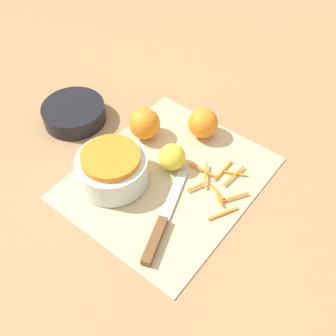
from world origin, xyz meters
The scene contains 9 objects.
ground_plane centered at (0.00, 0.00, 0.00)m, with size 4.00×4.00×0.00m, color #9E754C.
cutting_board centered at (0.00, 0.00, 0.00)m, with size 0.43×0.37×0.01m.
bowl_speckled centered at (-0.08, 0.09, 0.04)m, with size 0.16×0.16×0.08m.
bowl_dark centered at (0.01, 0.31, 0.02)m, with size 0.16×0.16×0.05m.
knife centered at (-0.12, -0.07, 0.01)m, with size 0.24×0.10×0.02m.
orange_left centered at (0.16, 0.02, 0.04)m, with size 0.07×0.07×0.07m.
orange_right centered at (0.07, 0.13, 0.04)m, with size 0.08×0.08×0.08m.
lemon centered at (0.03, 0.01, 0.04)m, with size 0.06×0.06×0.06m.
peel_pile centered at (0.05, -0.10, 0.01)m, with size 0.17×0.15×0.01m.
Camera 1 is at (-0.44, -0.34, 0.69)m, focal length 42.00 mm.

